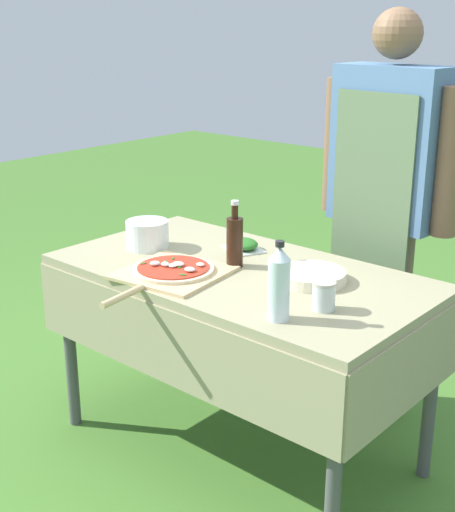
# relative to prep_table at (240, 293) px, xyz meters

# --- Properties ---
(ground_plane) EXTENTS (12.00, 12.00, 0.00)m
(ground_plane) POSITION_rel_prep_table_xyz_m (0.00, 0.00, -0.67)
(ground_plane) COLOR #477A2D
(prep_table) EXTENTS (1.43, 0.78, 0.77)m
(prep_table) POSITION_rel_prep_table_xyz_m (0.00, 0.00, 0.00)
(prep_table) COLOR gray
(prep_table) RESTS_ON ground
(person_cook) EXTENTS (0.63, 0.24, 1.69)m
(person_cook) POSITION_rel_prep_table_xyz_m (0.22, 0.66, 0.33)
(person_cook) COLOR #70604C
(person_cook) RESTS_ON ground
(pizza_on_peel) EXTENTS (0.40, 0.58, 0.05)m
(pizza_on_peel) POSITION_rel_prep_table_xyz_m (-0.15, -0.21, 0.11)
(pizza_on_peel) COLOR #D1B27F
(pizza_on_peel) RESTS_ON prep_table
(oil_bottle) EXTENTS (0.06, 0.06, 0.25)m
(oil_bottle) POSITION_rel_prep_table_xyz_m (-0.04, 0.02, 0.19)
(oil_bottle) COLOR black
(oil_bottle) RESTS_ON prep_table
(water_bottle) EXTENTS (0.07, 0.07, 0.26)m
(water_bottle) POSITION_rel_prep_table_xyz_m (0.38, -0.27, 0.21)
(water_bottle) COLOR silver
(water_bottle) RESTS_ON prep_table
(herb_container) EXTENTS (0.19, 0.18, 0.05)m
(herb_container) POSITION_rel_prep_table_xyz_m (-0.14, 0.19, 0.12)
(herb_container) COLOR silver
(herb_container) RESTS_ON prep_table
(mixing_tub) EXTENTS (0.17, 0.17, 0.11)m
(mixing_tub) POSITION_rel_prep_table_xyz_m (-0.45, -0.04, 0.15)
(mixing_tub) COLOR silver
(mixing_tub) RESTS_ON prep_table
(plate_stack) EXTENTS (0.25, 0.25, 0.04)m
(plate_stack) POSITION_rel_prep_table_xyz_m (0.27, 0.07, 0.11)
(plate_stack) COLOR beige
(plate_stack) RESTS_ON prep_table
(sauce_jar) EXTENTS (0.08, 0.08, 0.10)m
(sauce_jar) POSITION_rel_prep_table_xyz_m (0.45, -0.11, 0.14)
(sauce_jar) COLOR silver
(sauce_jar) RESTS_ON prep_table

